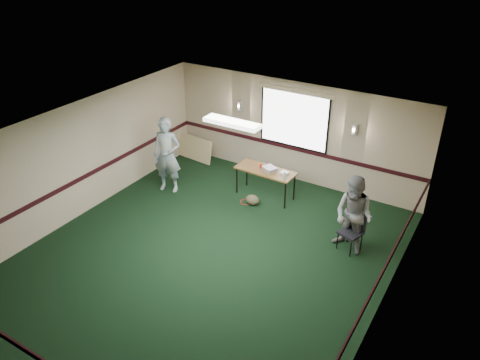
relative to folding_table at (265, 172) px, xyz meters
The scene contains 13 objects.
ground 2.86m from the folding_table, 86.91° to the right, with size 8.00×8.00×0.00m, color black.
room_shell 1.10m from the folding_table, 76.97° to the right, with size 8.00×8.02×8.00m.
folding_table is the anchor object (origin of this frame).
projector 0.15m from the folding_table, ahead, with size 0.32×0.26×0.11m, color gray.
game_console 0.50m from the folding_table, ahead, with size 0.19×0.15×0.05m, color white.
red_cup 0.19m from the folding_table, 169.01° to the left, with size 0.08×0.08×0.12m, color #B01F0B.
water_bottle 0.66m from the folding_table, 17.18° to the right, with size 0.06×0.06×0.19m, color #7FBBD1.
duffel_bag 0.77m from the folding_table, 97.87° to the right, with size 0.35×0.26×0.25m, color #3F3924.
cable_coil 0.90m from the folding_table, 117.12° to the right, with size 0.28×0.28×0.01m, color red.
folded_table 2.99m from the folding_table, 163.76° to the left, with size 1.33×0.06×0.69m, color tan.
conference_chair 2.79m from the folding_table, 19.79° to the right, with size 0.53×0.54×0.86m.
person_left 2.51m from the folding_table, 156.88° to the right, with size 0.72×0.47×1.97m, color #40618D.
person_right 2.81m from the folding_table, 21.60° to the right, with size 0.84×0.65×1.73m, color #6888A1.
Camera 1 is at (4.62, -6.33, 6.11)m, focal length 35.00 mm.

